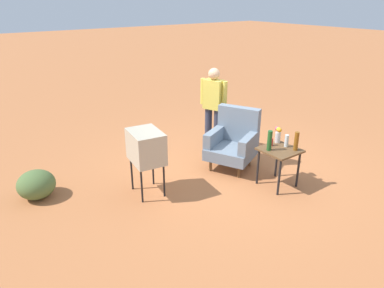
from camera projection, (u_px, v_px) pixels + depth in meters
ground_plane at (233, 168)px, 6.39m from camera, size 60.00×60.00×0.00m
armchair at (233, 141)px, 6.27m from camera, size 1.02×1.03×1.06m
side_table at (279, 155)px, 5.59m from camera, size 0.56×0.56×0.64m
tv_on_stand at (146, 147)px, 5.28m from camera, size 0.65×0.52×1.03m
person_standing at (213, 105)px, 6.79m from camera, size 0.54×0.34×1.64m
soda_can_red at (271, 142)px, 5.67m from camera, size 0.07×0.07×0.12m
bottle_wine_green at (270, 141)px, 5.46m from camera, size 0.07×0.07×0.32m
bottle_short_clear at (287, 141)px, 5.61m from camera, size 0.06×0.06×0.20m
bottle_tall_amber at (296, 141)px, 5.46m from camera, size 0.07×0.07×0.30m
flower_vase at (278, 134)px, 5.75m from camera, size 0.15×0.10×0.27m
shrub_near at (36, 184)px, 5.37m from camera, size 0.57×0.57×0.44m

